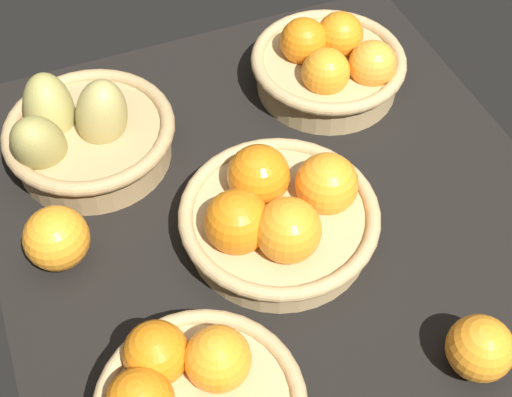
{
  "coord_description": "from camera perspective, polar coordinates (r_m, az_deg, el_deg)",
  "views": [
    {
      "loc": [
        -48.04,
        23.77,
        76.07
      ],
      "look_at": [
        3.51,
        3.06,
        7.0
      ],
      "focal_mm": 49.53,
      "sensor_mm": 36.0,
      "label": 1
    }
  ],
  "objects": [
    {
      "name": "loose_orange_back_gap",
      "position": [
        0.81,
        17.63,
        -11.46
      ],
      "size": [
        7.37,
        7.37,
        7.37
      ],
      "primitive_type": "sphere",
      "color": "orange",
      "rests_on": "market_tray"
    },
    {
      "name": "basket_far_right_pears",
      "position": [
        0.98,
        -13.76,
        5.07
      ],
      "size": [
        23.08,
        23.69,
        13.64
      ],
      "color": "tan",
      "rests_on": "market_tray"
    },
    {
      "name": "loose_orange_front_gap",
      "position": [
        0.88,
        -15.81,
        -3.11
      ],
      "size": [
        8.01,
        8.01,
        8.01
      ],
      "primitive_type": "sphere",
      "color": "orange",
      "rests_on": "market_tray"
    },
    {
      "name": "market_tray",
      "position": [
        0.92,
        2.59,
        -3.18
      ],
      "size": [
        84.0,
        72.0,
        3.0
      ],
      "primitive_type": "cube",
      "color": "black",
      "rests_on": "ground"
    },
    {
      "name": "basket_near_right",
      "position": [
        1.06,
        5.97,
        10.71
      ],
      "size": [
        22.93,
        22.93,
        10.79
      ],
      "color": "tan",
      "rests_on": "market_tray"
    },
    {
      "name": "basket_center",
      "position": [
        0.87,
        1.87,
        -1.32
      ],
      "size": [
        25.0,
        25.0,
        10.8
      ],
      "color": "tan",
      "rests_on": "market_tray"
    }
  ]
}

